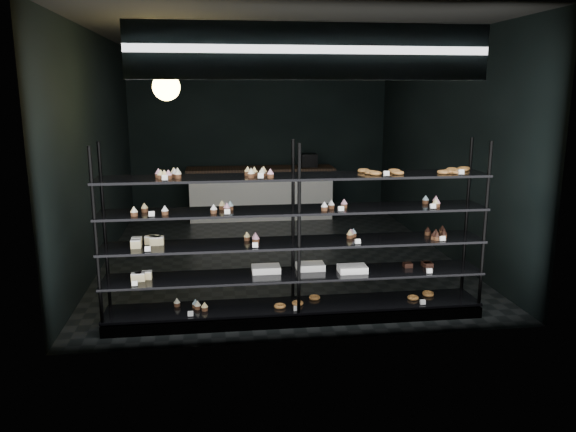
% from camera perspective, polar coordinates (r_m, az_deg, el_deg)
% --- Properties ---
extents(room, '(5.01, 6.01, 3.20)m').
position_cam_1_polar(room, '(8.15, -1.18, 6.94)').
color(room, black).
rests_on(room, ground).
extents(display_shelf, '(4.00, 0.50, 1.91)m').
position_cam_1_polar(display_shelf, '(5.94, 0.56, -4.79)').
color(display_shelf, black).
rests_on(display_shelf, room).
extents(signage, '(3.30, 0.05, 0.50)m').
position_cam_1_polar(signage, '(5.22, 2.46, 16.39)').
color(signage, '#0C0F40').
rests_on(signage, room).
extents(pendant_lamp, '(0.32, 0.32, 0.89)m').
position_cam_1_polar(pendant_lamp, '(6.89, -12.27, 12.71)').
color(pendant_lamp, black).
rests_on(pendant_lamp, room).
extents(service_counter, '(2.79, 0.65, 1.23)m').
position_cam_1_polar(service_counter, '(10.76, -2.72, 2.42)').
color(service_counter, silver).
rests_on(service_counter, room).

